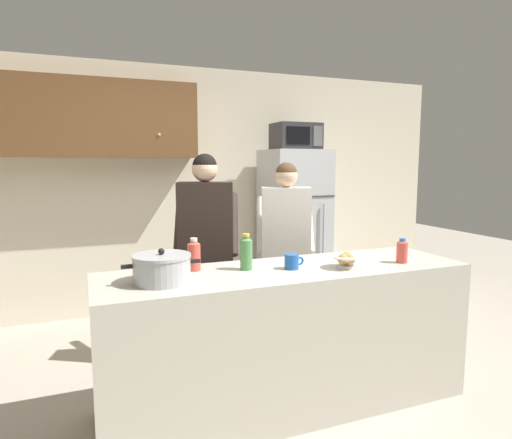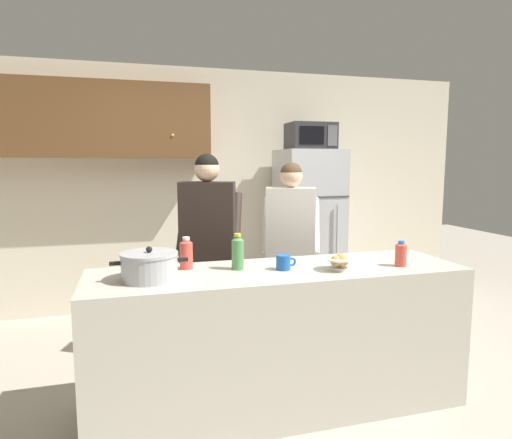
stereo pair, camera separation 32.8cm
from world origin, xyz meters
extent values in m
plane|color=#B2A899|center=(0.00, 0.00, 0.00)|extent=(14.00, 14.00, 0.00)
cube|color=beige|center=(0.00, 2.30, 1.30)|extent=(6.00, 0.12, 2.60)
cube|color=brown|center=(-1.20, 2.07, 2.01)|extent=(2.21, 0.34, 0.73)
sphere|color=gold|center=(-0.48, 1.90, 1.86)|extent=(0.03, 0.03, 0.03)
cube|color=#BCB7A8|center=(0.00, 0.00, 0.46)|extent=(2.38, 0.68, 0.92)
cube|color=#B7BABF|center=(0.96, 1.85, 0.87)|extent=(0.64, 0.64, 1.73)
cube|color=#333333|center=(0.96, 1.53, 1.25)|extent=(0.63, 0.01, 0.01)
cylinder|color=#B2B2B7|center=(1.14, 1.50, 0.78)|extent=(0.02, 0.02, 0.78)
cube|color=#2D2D30|center=(0.96, 1.83, 1.87)|extent=(0.48, 0.36, 0.28)
cube|color=black|center=(0.90, 1.65, 1.87)|extent=(0.26, 0.01, 0.18)
cube|color=#59595B|center=(1.13, 1.65, 1.87)|extent=(0.11, 0.01, 0.21)
cylinder|color=#33384C|center=(-0.26, 0.76, 0.40)|extent=(0.11, 0.11, 0.81)
cylinder|color=#33384C|center=(-0.40, 0.81, 0.40)|extent=(0.11, 0.11, 0.81)
cube|color=#2D231E|center=(-0.33, 0.78, 1.13)|extent=(0.46, 0.32, 0.64)
sphere|color=beige|center=(-0.33, 0.78, 1.54)|extent=(0.19, 0.19, 0.19)
sphere|color=black|center=(-0.33, 0.78, 1.57)|extent=(0.19, 0.19, 0.19)
cylinder|color=#2D231E|center=(-0.09, 0.83, 1.11)|extent=(0.20, 0.38, 0.49)
cylinder|color=#2D231E|center=(-0.49, 0.96, 1.11)|extent=(0.20, 0.38, 0.49)
cylinder|color=#33384C|center=(0.44, 0.79, 0.39)|extent=(0.11, 0.11, 0.78)
cylinder|color=#33384C|center=(0.31, 0.84, 0.39)|extent=(0.11, 0.11, 0.78)
cube|color=white|center=(0.37, 0.82, 1.08)|extent=(0.45, 0.33, 0.61)
sphere|color=beige|center=(0.37, 0.82, 1.48)|extent=(0.19, 0.19, 0.19)
sphere|color=#4C3823|center=(0.37, 0.82, 1.51)|extent=(0.18, 0.18, 0.18)
cylinder|color=white|center=(0.61, 0.86, 1.06)|extent=(0.21, 0.37, 0.47)
cylinder|color=white|center=(0.23, 1.00, 1.06)|extent=(0.21, 0.37, 0.47)
cylinder|color=#ADAFB5|center=(-0.80, -0.04, 0.99)|extent=(0.32, 0.32, 0.14)
cylinder|color=#ADAFB5|center=(-0.80, -0.04, 1.07)|extent=(0.33, 0.33, 0.02)
sphere|color=black|center=(-0.80, -0.04, 1.10)|extent=(0.04, 0.04, 0.04)
cube|color=black|center=(-0.99, -0.04, 1.03)|extent=(0.06, 0.02, 0.02)
cube|color=black|center=(-0.61, -0.04, 1.03)|extent=(0.06, 0.02, 0.02)
cylinder|color=#1E59B2|center=(0.02, -0.02, 0.97)|extent=(0.09, 0.09, 0.10)
torus|color=#1E59B2|center=(0.08, -0.02, 0.97)|extent=(0.06, 0.01, 0.06)
cylinder|color=white|center=(0.35, -0.12, 0.93)|extent=(0.11, 0.11, 0.02)
cone|color=white|center=(0.35, -0.12, 0.97)|extent=(0.20, 0.20, 0.06)
sphere|color=tan|center=(0.32, -0.14, 0.98)|extent=(0.07, 0.07, 0.07)
sphere|color=tan|center=(0.38, -0.10, 0.98)|extent=(0.07, 0.07, 0.07)
sphere|color=tan|center=(0.36, -0.16, 0.98)|extent=(0.07, 0.07, 0.07)
cylinder|color=#D84C3F|center=(-0.57, 0.17, 1.00)|extent=(0.08, 0.08, 0.17)
cone|color=#D84C3F|center=(-0.57, 0.17, 1.10)|extent=(0.08, 0.08, 0.03)
cylinder|color=white|center=(-0.57, 0.17, 1.12)|extent=(0.04, 0.04, 0.02)
cylinder|color=#4C8C4C|center=(-0.26, 0.07, 1.01)|extent=(0.08, 0.08, 0.19)
cone|color=#4C8C4C|center=(-0.26, 0.07, 1.12)|extent=(0.08, 0.08, 0.03)
cylinder|color=gold|center=(-0.26, 0.07, 1.14)|extent=(0.04, 0.04, 0.02)
cylinder|color=#D84C3F|center=(0.79, -0.13, 0.99)|extent=(0.07, 0.07, 0.14)
cone|color=#D84C3F|center=(0.79, -0.13, 1.07)|extent=(0.07, 0.07, 0.02)
cylinder|color=#3372BF|center=(0.79, -0.13, 1.08)|extent=(0.04, 0.04, 0.02)
camera|label=1|loc=(-1.19, -2.48, 1.59)|focal=30.91mm
camera|label=2|loc=(-0.88, -2.59, 1.59)|focal=30.91mm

